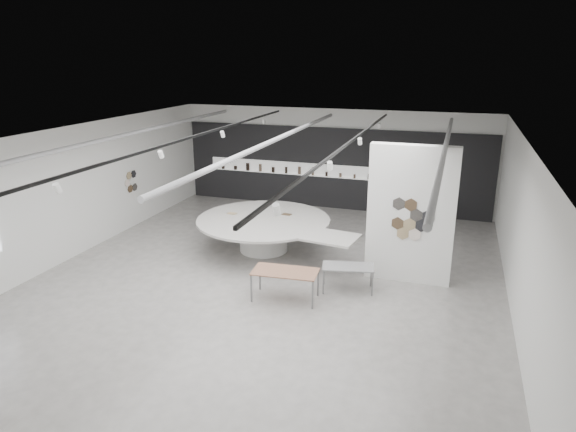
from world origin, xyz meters
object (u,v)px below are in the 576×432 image
(display_island, at_px, (266,230))
(sample_table_wood, at_px, (285,273))
(sample_table_stone, at_px, (348,268))
(kitchen_counter, at_px, (421,206))
(partition_column, at_px, (411,215))

(display_island, bearing_deg, sample_table_wood, -52.70)
(display_island, xyz_separation_m, sample_table_stone, (2.93, -1.91, -0.06))
(display_island, distance_m, kitchen_counter, 6.35)
(partition_column, distance_m, sample_table_stone, 2.13)
(sample_table_stone, height_order, kitchen_counter, kitchen_counter)
(partition_column, height_order, kitchen_counter, partition_column)
(sample_table_wood, bearing_deg, sample_table_stone, 35.82)
(kitchen_counter, bearing_deg, sample_table_wood, -111.07)
(sample_table_stone, bearing_deg, kitchen_counter, 79.32)
(display_island, height_order, sample_table_stone, display_island)
(sample_table_stone, bearing_deg, partition_column, 39.90)
(display_island, height_order, kitchen_counter, kitchen_counter)
(sample_table_wood, relative_size, sample_table_stone, 1.18)
(sample_table_wood, relative_size, kitchen_counter, 0.97)
(partition_column, bearing_deg, display_island, 169.68)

